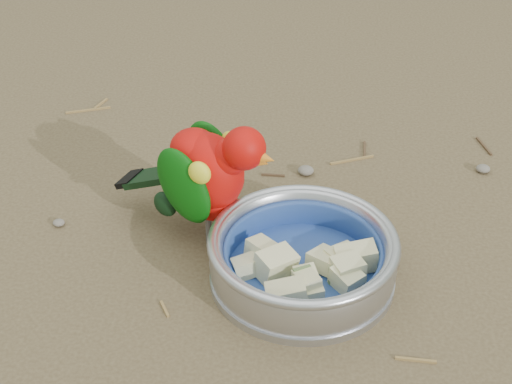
# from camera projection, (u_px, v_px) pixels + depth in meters

# --- Properties ---
(ground) EXTENTS (60.00, 60.00, 0.00)m
(ground) POSITION_uv_depth(u_px,v_px,m) (267.00, 305.00, 0.87)
(ground) COLOR brown
(food_bowl) EXTENTS (0.21, 0.21, 0.02)m
(food_bowl) POSITION_uv_depth(u_px,v_px,m) (302.00, 274.00, 0.90)
(food_bowl) COLOR #B2B2BA
(food_bowl) RESTS_ON ground
(bowl_wall) EXTENTS (0.21, 0.21, 0.04)m
(bowl_wall) POSITION_uv_depth(u_px,v_px,m) (303.00, 254.00, 0.89)
(bowl_wall) COLOR #B2B2BA
(bowl_wall) RESTS_ON food_bowl
(fruit_wedges) EXTENTS (0.13, 0.13, 0.03)m
(fruit_wedges) POSITION_uv_depth(u_px,v_px,m) (303.00, 259.00, 0.89)
(fruit_wedges) COLOR beige
(fruit_wedges) RESTS_ON food_bowl
(lory_parrot) EXTENTS (0.22, 0.16, 0.16)m
(lory_parrot) POSITION_uv_depth(u_px,v_px,m) (209.00, 182.00, 0.93)
(lory_parrot) COLOR #BF0B07
(lory_parrot) RESTS_ON ground
(ground_debris) EXTENTS (0.90, 0.80, 0.01)m
(ground_debris) POSITION_uv_depth(u_px,v_px,m) (229.00, 271.00, 0.92)
(ground_debris) COLOR olive
(ground_debris) RESTS_ON ground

